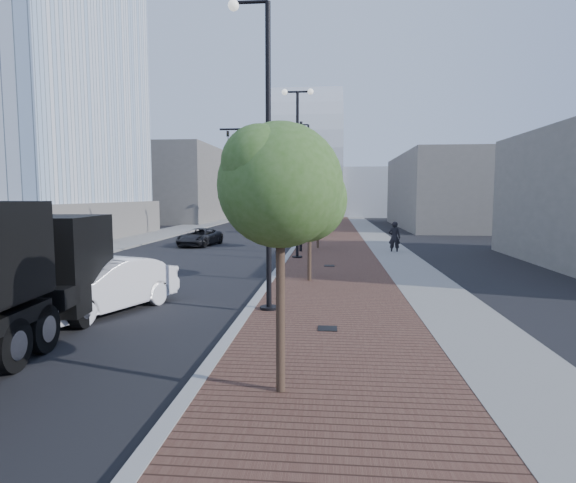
{
  "coord_description": "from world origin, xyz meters",
  "views": [
    {
      "loc": [
        2.47,
        -4.07,
        3.59
      ],
      "look_at": [
        1.0,
        12.0,
        2.0
      ],
      "focal_mm": 29.54,
      "sensor_mm": 36.0,
      "label": 1
    }
  ],
  "objects": [
    {
      "name": "sidewalk",
      "position": [
        3.5,
        40.0,
        0.06
      ],
      "size": [
        7.0,
        140.0,
        0.12
      ],
      "primitive_type": "cube",
      "color": "#4C2D23",
      "rests_on": "ground"
    },
    {
      "name": "concrete_strip",
      "position": [
        6.2,
        40.0,
        0.07
      ],
      "size": [
        2.4,
        140.0,
        0.13
      ],
      "primitive_type": "cube",
      "color": "slate",
      "rests_on": "ground"
    },
    {
      "name": "curb",
      "position": [
        0.0,
        40.0,
        0.07
      ],
      "size": [
        0.3,
        140.0,
        0.14
      ],
      "primitive_type": "cube",
      "color": "gray",
      "rests_on": "ground"
    },
    {
      "name": "west_sidewalk",
      "position": [
        -13.0,
        40.0,
        0.06
      ],
      "size": [
        4.0,
        140.0,
        0.12
      ],
      "primitive_type": "cube",
      "color": "slate",
      "rests_on": "ground"
    },
    {
      "name": "white_sedan",
      "position": [
        -4.42,
        9.58,
        0.82
      ],
      "size": [
        3.41,
        5.28,
        1.64
      ],
      "primitive_type": "imported",
      "rotation": [
        0.0,
        0.0,
        -0.37
      ],
      "color": "white",
      "rests_on": "ground"
    },
    {
      "name": "dark_car_mid",
      "position": [
        -6.84,
        28.72,
        0.61
      ],
      "size": [
        2.73,
        4.68,
        1.22
      ],
      "primitive_type": "imported",
      "rotation": [
        0.0,
        0.0,
        -0.17
      ],
      "color": "black",
      "rests_on": "ground"
    },
    {
      "name": "dark_car_far",
      "position": [
        -2.54,
        45.56,
        0.67
      ],
      "size": [
        2.52,
        4.82,
        1.33
      ],
      "primitive_type": "imported",
      "rotation": [
        0.0,
        0.0,
        0.15
      ],
      "color": "black",
      "rests_on": "ground"
    },
    {
      "name": "pedestrian",
      "position": [
        6.34,
        25.27,
        0.99
      ],
      "size": [
        0.82,
        0.64,
        1.98
      ],
      "primitive_type": "imported",
      "rotation": [
        0.0,
        0.0,
        2.88
      ],
      "color": "black",
      "rests_on": "ground"
    },
    {
      "name": "streetlight_1",
      "position": [
        0.49,
        10.0,
        4.34
      ],
      "size": [
        1.44,
        0.56,
        9.21
      ],
      "color": "black",
      "rests_on": "ground"
    },
    {
      "name": "streetlight_2",
      "position": [
        0.6,
        22.0,
        4.82
      ],
      "size": [
        1.72,
        0.56,
        9.28
      ],
      "color": "black",
      "rests_on": "ground"
    },
    {
      "name": "streetlight_3",
      "position": [
        0.49,
        34.0,
        4.34
      ],
      "size": [
        1.44,
        0.56,
        9.21
      ],
      "color": "black",
      "rests_on": "ground"
    },
    {
      "name": "streetlight_4",
      "position": [
        0.6,
        46.0,
        4.82
      ],
      "size": [
        1.72,
        0.56,
        9.28
      ],
      "color": "black",
      "rests_on": "ground"
    },
    {
      "name": "traffic_mast",
      "position": [
        -0.3,
        25.0,
        4.98
      ],
      "size": [
        5.09,
        0.2,
        8.0
      ],
      "color": "black",
      "rests_on": "ground"
    },
    {
      "name": "tree_0",
      "position": [
        1.65,
        4.02,
        3.73
      ],
      "size": [
        2.23,
        2.15,
        4.83
      ],
      "color": "#382619",
      "rests_on": "ground"
    },
    {
      "name": "tree_1",
      "position": [
        1.65,
        15.02,
        3.9
      ],
      "size": [
        2.42,
        2.37,
        5.1
      ],
      "color": "#382619",
      "rests_on": "ground"
    },
    {
      "name": "tree_2",
      "position": [
        1.65,
        27.02,
        3.87
      ],
      "size": [
        2.34,
        2.29,
        5.03
      ],
      "color": "#382619",
      "rests_on": "ground"
    },
    {
      "name": "tree_3",
      "position": [
        1.65,
        39.02,
        3.49
      ],
      "size": [
        2.3,
        2.23,
        4.62
      ],
      "color": "#382619",
      "rests_on": "ground"
    },
    {
      "name": "tower_podium",
      "position": [
        -24.0,
        32.0,
        1.5
      ],
      "size": [
        19.0,
        19.0,
        3.0
      ],
      "primitive_type": "cube",
      "color": "slate",
      "rests_on": "ground"
    },
    {
      "name": "convention_center",
      "position": [
        -2.0,
        85.0,
        6.0
      ],
      "size": [
        50.0,
        30.0,
        50.0
      ],
      "color": "#B2B7BD",
      "rests_on": "ground"
    },
    {
      "name": "commercial_block_nw",
      "position": [
        -20.0,
        60.0,
        5.0
      ],
      "size": [
        14.0,
        20.0,
        10.0
      ],
      "primitive_type": "cube",
      "color": "#5F5A55",
      "rests_on": "ground"
    },
    {
      "name": "commercial_block_ne",
      "position": [
        16.0,
        50.0,
        4.0
      ],
      "size": [
        12.0,
        22.0,
        8.0
      ],
      "primitive_type": "cube",
      "color": "#65605B",
      "rests_on": "ground"
    },
    {
      "name": "utility_cover_1",
      "position": [
        2.4,
        8.0,
        0.13
      ],
      "size": [
        0.5,
        0.5,
        0.02
      ],
      "primitive_type": "cube",
      "color": "black",
      "rests_on": "sidewalk"
    },
    {
      "name": "utility_cover_2",
      "position": [
        2.4,
        19.0,
        0.13
      ],
      "size": [
        0.5,
        0.5,
        0.02
      ],
      "primitive_type": "cube",
      "color": "black",
      "rests_on": "sidewalk"
    }
  ]
}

